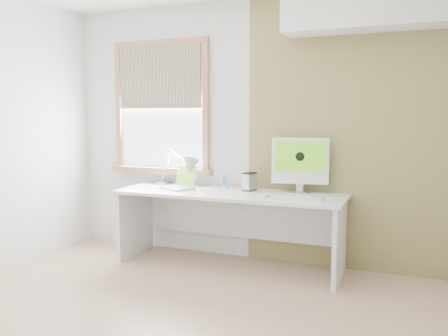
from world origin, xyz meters
The scene contains 12 objects.
room centered at (0.00, 0.00, 1.30)m, with size 4.04×3.54×2.64m.
accent_wall centered at (1.00, 1.74, 1.30)m, with size 2.00×0.02×2.60m, color olive.
soffit centered at (1.20, 1.57, 2.40)m, with size 1.60×0.40×0.42m, color white.
window centered at (-1.00, 1.71, 1.54)m, with size 1.20×0.14×1.42m.
desk centered at (-0.08, 1.44, 0.53)m, with size 2.20×0.70×0.73m.
desk_lamp centered at (-0.62, 1.50, 0.93)m, with size 0.62×0.40×0.38m.
laptop centered at (-0.62, 1.43, 0.79)m, with size 0.42×0.39×0.23m.
phone_dock centered at (-0.20, 1.57, 0.77)m, with size 0.09×0.09×0.14m.
external_drive centered at (0.07, 1.54, 0.82)m, with size 0.12×0.16×0.18m.
imac centered at (0.55, 1.60, 1.02)m, with size 0.54×0.21×0.52m.
keyboard centered at (0.61, 1.25, 0.74)m, with size 0.45×0.13×0.02m.
mouse centered at (0.32, 1.28, 0.74)m, with size 0.06×0.10×0.03m, color white.
Camera 1 is at (1.51, -2.72, 1.45)m, focal length 37.36 mm.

